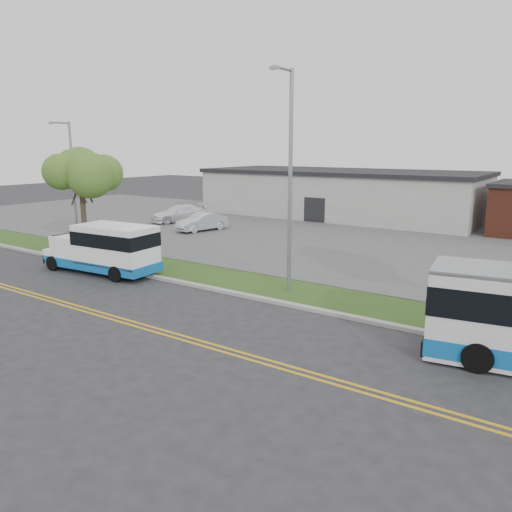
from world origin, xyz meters
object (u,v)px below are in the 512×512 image
Objects in this scene: streetlight_near at (289,176)px; shuttle_bus at (106,247)px; streetlight_far at (72,176)px; parked_car_b at (179,213)px; pedestrian at (95,243)px; parked_car_a at (202,222)px; tree_west at (80,169)px.

shuttle_bus is (-9.53, -2.29, -3.86)m from streetlight_near.
streetlight_near is 19.20m from streetlight_far.
shuttle_bus reaches higher than parked_car_b.
parked_car_b is (-6.16, 13.51, -0.22)m from pedestrian.
streetlight_near is 1.39× the size of shuttle_bus.
streetlight_far is at bearing -110.20° from parked_car_a.
streetlight_far is at bearing -51.01° from pedestrian.
tree_west is at bearing -50.87° from parked_car_b.
parked_car_a is (5.00, 7.66, -3.69)m from streetlight_far.
streetlight_near is 2.29× the size of parked_car_a.
parked_car_b is at bearing 116.32° from shuttle_bus.
tree_west is at bearing -28.98° from streetlight_far.
streetlight_near reaches higher than parked_car_a.
pedestrian reaches higher than parked_car_a.
streetlight_near is (15.00, -0.47, 0.11)m from tree_west.
parked_car_b reaches higher than parked_car_a.
parked_car_a is (-14.00, 10.35, -4.45)m from streetlight_near.
streetlight_far is (-19.00, 2.69, -0.76)m from streetlight_near.
streetlight_near is at bearing -1.80° from tree_west.
pedestrian is 11.14m from parked_car_a.
parked_car_b is (-4.69, 2.48, 0.03)m from parked_car_a.
parked_car_a is (1.00, 9.88, -4.34)m from tree_west.
streetlight_near is 1.92× the size of parked_car_b.
streetlight_far is 1.62× the size of parked_car_b.
pedestrian is (2.48, -1.16, -4.09)m from tree_west.
pedestrian is at bearing -42.97° from parked_car_b.
pedestrian is at bearing -176.86° from streetlight_near.
shuttle_bus is 3.41m from pedestrian.
streetlight_far is at bearing 151.02° from tree_west.
parked_car_a is at bearing 104.59° from shuttle_bus.
tree_west is at bearing 148.34° from shuttle_bus.
tree_west is at bearing -48.57° from pedestrian.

